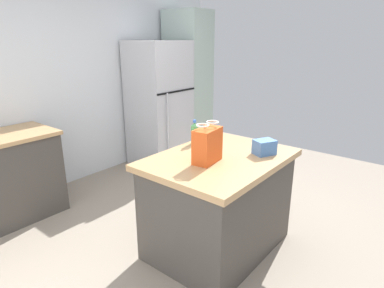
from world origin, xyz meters
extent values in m
plane|color=gray|center=(0.00, 0.00, 0.00)|extent=(6.17, 6.17, 0.00)
cube|color=silver|center=(0.00, 2.28, 1.39)|extent=(5.14, 0.10, 2.78)
cube|color=#423D38|center=(-0.16, -0.11, 0.41)|extent=(1.17, 0.85, 0.83)
cube|color=tan|center=(-0.16, -0.11, 0.85)|extent=(1.25, 0.93, 0.05)
cube|color=#B7B7BC|center=(1.12, 1.85, 0.90)|extent=(0.79, 0.69, 1.80)
cube|color=black|center=(1.12, 1.50, 1.12)|extent=(0.77, 0.01, 0.02)
cylinder|color=#B7B7BC|center=(0.90, 1.48, 0.72)|extent=(0.02, 0.02, 0.81)
cube|color=#9EB2A8|center=(1.79, 1.85, 1.12)|extent=(0.51, 0.65, 2.24)
cube|color=#DB511E|center=(-0.32, -0.10, 1.02)|extent=(0.27, 0.17, 0.28)
torus|color=white|center=(-0.39, -0.10, 1.20)|extent=(0.11, 0.11, 0.01)
torus|color=white|center=(-0.26, -0.10, 1.20)|extent=(0.11, 0.11, 0.01)
cube|color=#4775B7|center=(0.13, -0.37, 0.94)|extent=(0.21, 0.19, 0.13)
cylinder|color=#4C9956|center=(-0.01, 0.27, 0.97)|extent=(0.07, 0.07, 0.18)
cone|color=#4C9956|center=(-0.01, 0.27, 1.07)|extent=(0.06, 0.06, 0.03)
cylinder|color=blue|center=(-0.01, 0.27, 1.10)|extent=(0.03, 0.03, 0.02)
camera|label=1|loc=(-2.32, -1.57, 1.83)|focal=30.73mm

